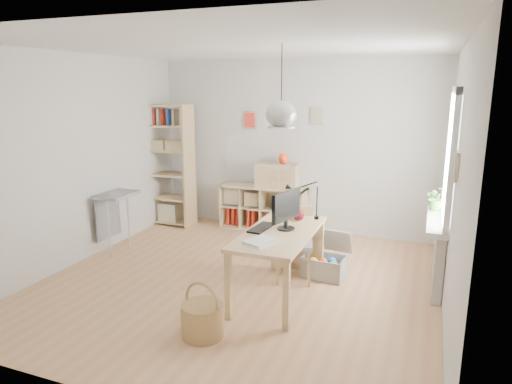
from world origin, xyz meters
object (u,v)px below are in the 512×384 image
(cube_shelf, at_px, (263,211))
(desk, at_px, (280,239))
(storage_chest, at_px, (326,262))
(monitor, at_px, (286,208))
(drawer_chest, at_px, (277,176))
(tall_bookshelf, at_px, (168,160))
(chair, at_px, (294,239))

(cube_shelf, bearing_deg, desk, -65.39)
(desk, xyz_separation_m, cube_shelf, (-1.02, 2.23, -0.36))
(cube_shelf, relative_size, storage_chest, 2.28)
(cube_shelf, relative_size, monitor, 2.89)
(desk, bearing_deg, drawer_chest, 109.27)
(cube_shelf, bearing_deg, monitor, -63.61)
(desk, bearing_deg, cube_shelf, 114.61)
(tall_bookshelf, distance_m, drawer_chest, 1.85)
(desk, relative_size, cube_shelf, 1.07)
(cube_shelf, height_order, chair, chair)
(cube_shelf, distance_m, drawer_chest, 0.66)
(cube_shelf, height_order, monitor, monitor)
(desk, xyz_separation_m, chair, (0.02, 0.52, -0.16))
(monitor, distance_m, drawer_chest, 2.25)
(storage_chest, xyz_separation_m, monitor, (-0.32, -0.64, 0.82))
(cube_shelf, distance_m, tall_bookshelf, 1.77)
(chair, bearing_deg, tall_bookshelf, 137.43)
(cube_shelf, relative_size, tall_bookshelf, 0.70)
(tall_bookshelf, height_order, drawer_chest, tall_bookshelf)
(desk, distance_m, monitor, 0.35)
(storage_chest, relative_size, drawer_chest, 0.94)
(tall_bookshelf, relative_size, drawer_chest, 3.06)
(tall_bookshelf, bearing_deg, monitor, -35.33)
(drawer_chest, bearing_deg, storage_chest, -54.62)
(desk, xyz_separation_m, storage_chest, (0.36, 0.73, -0.48))
(chair, xyz_separation_m, monitor, (0.03, -0.44, 0.49))
(chair, height_order, monitor, monitor)
(chair, bearing_deg, storage_chest, 16.72)
(storage_chest, bearing_deg, monitor, -111.37)
(drawer_chest, bearing_deg, chair, -67.15)
(chair, bearing_deg, desk, -105.66)
(cube_shelf, height_order, storage_chest, cube_shelf)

